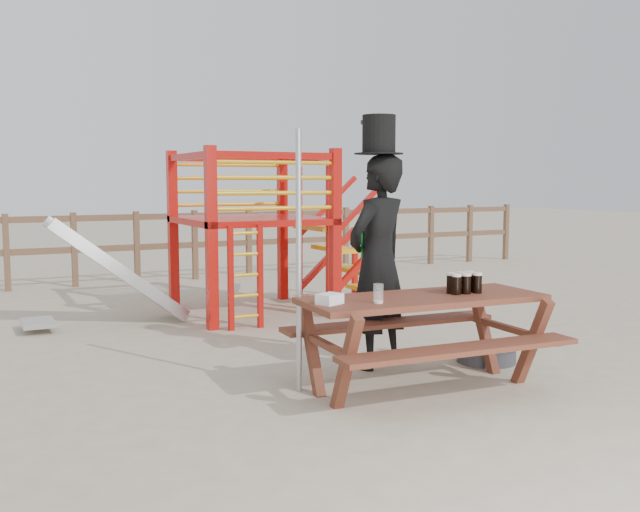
% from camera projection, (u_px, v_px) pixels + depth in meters
% --- Properties ---
extents(ground, '(60.00, 60.00, 0.00)m').
position_uv_depth(ground, '(389.00, 384.00, 5.98)').
color(ground, '#B8AB8F').
rests_on(ground, ground).
extents(back_fence, '(15.09, 0.09, 1.20)m').
position_uv_depth(back_fence, '(166.00, 238.00, 12.10)').
color(back_fence, brown).
rests_on(back_fence, ground).
extents(playground_fort, '(4.71, 1.84, 2.10)m').
position_uv_depth(playground_fort, '(246.00, 230.00, 9.10)').
color(playground_fort, '#B9120C').
rests_on(playground_fort, ground).
extents(picnic_table, '(2.07, 1.49, 0.77)m').
position_uv_depth(picnic_table, '(423.00, 330.00, 5.80)').
color(picnic_table, maroon).
rests_on(picnic_table, ground).
extents(man_with_hat, '(0.83, 0.69, 2.29)m').
position_uv_depth(man_with_hat, '(378.00, 256.00, 6.45)').
color(man_with_hat, black).
rests_on(man_with_hat, ground).
extents(metal_pole, '(0.05, 0.05, 2.11)m').
position_uv_depth(metal_pole, '(299.00, 262.00, 5.69)').
color(metal_pole, '#B2B2B7').
rests_on(metal_pole, ground).
extents(parasol_base, '(0.55, 0.55, 0.23)m').
position_uv_depth(parasol_base, '(486.00, 355.00, 6.72)').
color(parasol_base, '#333337').
rests_on(parasol_base, ground).
extents(paper_bag, '(0.22, 0.20, 0.08)m').
position_uv_depth(paper_bag, '(330.00, 299.00, 5.38)').
color(paper_bag, white).
rests_on(paper_bag, picnic_table).
extents(stout_pints, '(0.28, 0.18, 0.17)m').
position_uv_depth(stout_pints, '(464.00, 283.00, 5.91)').
color(stout_pints, black).
rests_on(stout_pints, picnic_table).
extents(empty_glasses, '(0.08, 0.08, 0.15)m').
position_uv_depth(empty_glasses, '(378.00, 294.00, 5.42)').
color(empty_glasses, silver).
rests_on(empty_glasses, picnic_table).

